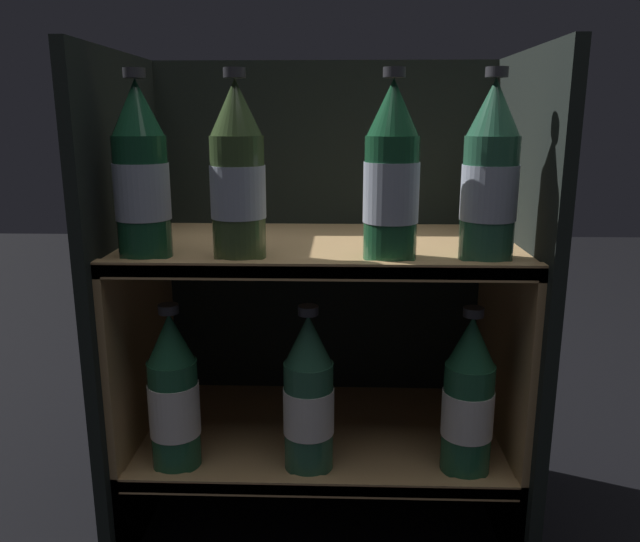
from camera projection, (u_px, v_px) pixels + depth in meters
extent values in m
cube|color=black|center=(324.00, 273.00, 1.27)|extent=(0.69, 0.02, 0.83)
cube|color=black|center=(131.00, 298.00, 1.09)|extent=(0.02, 0.41, 0.83)
cube|color=black|center=(515.00, 302.00, 1.07)|extent=(0.02, 0.41, 0.83)
cube|color=tan|center=(321.00, 433.00, 1.14)|extent=(0.65, 0.37, 0.02)
cube|color=tan|center=(318.00, 486.00, 0.98)|extent=(0.65, 0.02, 0.03)
cube|color=tan|center=(152.00, 470.00, 1.17)|extent=(0.01, 0.37, 0.15)
cube|color=tan|center=(493.00, 477.00, 1.15)|extent=(0.01, 0.37, 0.15)
cube|color=tan|center=(321.00, 247.00, 1.06)|extent=(0.65, 0.37, 0.02)
cube|color=tan|center=(317.00, 271.00, 0.89)|extent=(0.65, 0.02, 0.03)
cube|color=tan|center=(146.00, 385.00, 1.13)|extent=(0.01, 0.37, 0.50)
cube|color=tan|center=(499.00, 389.00, 1.11)|extent=(0.01, 0.37, 0.50)
cylinder|color=#144228|center=(143.00, 197.00, 0.92)|extent=(0.08, 0.08, 0.18)
cylinder|color=#9EA8BC|center=(142.00, 191.00, 0.92)|extent=(0.08, 0.08, 0.08)
cone|color=#144228|center=(136.00, 107.00, 0.89)|extent=(0.08, 0.08, 0.08)
cylinder|color=#333338|center=(134.00, 73.00, 0.88)|extent=(0.03, 0.03, 0.01)
cylinder|color=#384C28|center=(238.00, 198.00, 0.92)|extent=(0.08, 0.08, 0.18)
cylinder|color=#9EA8BC|center=(238.00, 192.00, 0.92)|extent=(0.08, 0.08, 0.08)
cone|color=#384C28|center=(235.00, 107.00, 0.89)|extent=(0.08, 0.08, 0.08)
cylinder|color=#333338|center=(234.00, 73.00, 0.88)|extent=(0.03, 0.03, 0.01)
cylinder|color=#194C2D|center=(391.00, 198.00, 0.91)|extent=(0.08, 0.08, 0.18)
cylinder|color=#9EA8BC|center=(391.00, 192.00, 0.91)|extent=(0.08, 0.08, 0.09)
cone|color=#194C2D|center=(393.00, 107.00, 0.88)|extent=(0.08, 0.08, 0.08)
cylinder|color=#333338|center=(394.00, 72.00, 0.87)|extent=(0.03, 0.03, 0.01)
cylinder|color=#285B42|center=(489.00, 199.00, 0.91)|extent=(0.08, 0.08, 0.18)
cylinder|color=#9EA8BC|center=(489.00, 193.00, 0.90)|extent=(0.08, 0.08, 0.08)
cone|color=#285B42|center=(495.00, 107.00, 0.88)|extent=(0.08, 0.08, 0.08)
cylinder|color=#333338|center=(497.00, 72.00, 0.86)|extent=(0.03, 0.03, 0.01)
cylinder|color=#1E5638|center=(175.00, 413.00, 1.01)|extent=(0.08, 0.08, 0.18)
cylinder|color=white|center=(174.00, 408.00, 1.00)|extent=(0.08, 0.08, 0.09)
cone|color=#1E5638|center=(170.00, 337.00, 0.98)|extent=(0.08, 0.08, 0.08)
cylinder|color=#333338|center=(168.00, 309.00, 0.96)|extent=(0.03, 0.03, 0.01)
cylinder|color=#285B42|center=(309.00, 415.00, 1.00)|extent=(0.08, 0.08, 0.18)
cylinder|color=white|center=(309.00, 410.00, 1.00)|extent=(0.08, 0.08, 0.08)
cone|color=#285B42|center=(308.00, 339.00, 0.97)|extent=(0.08, 0.08, 0.08)
cylinder|color=#333338|center=(308.00, 310.00, 0.96)|extent=(0.03, 0.03, 0.01)
cylinder|color=#1E5638|center=(467.00, 418.00, 0.99)|extent=(0.08, 0.08, 0.18)
cylinder|color=white|center=(467.00, 413.00, 0.99)|extent=(0.08, 0.08, 0.08)
cone|color=#1E5638|center=(472.00, 341.00, 0.96)|extent=(0.08, 0.08, 0.08)
cylinder|color=#333338|center=(474.00, 312.00, 0.95)|extent=(0.03, 0.03, 0.01)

